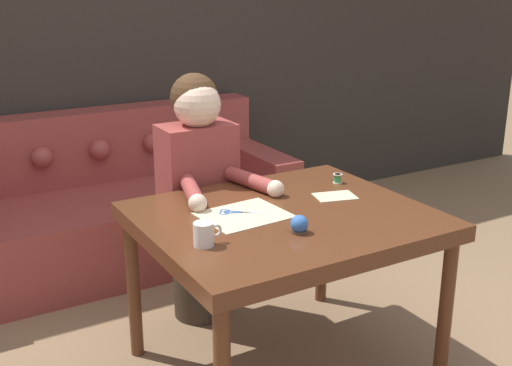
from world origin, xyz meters
The scene contains 10 objects.
wall_back centered at (0.00, 2.03, 1.30)m, with size 8.00×0.06×2.60m.
dining_table centered at (0.15, 0.03, 0.67)m, with size 1.18×1.00×0.75m.
couch centered at (-0.12, 1.58, 0.31)m, with size 2.16×0.91×0.89m.
person centered at (0.04, 0.65, 0.66)m, with size 0.47×0.61×1.26m.
pattern_paper_main centered at (-0.01, 0.09, 0.75)m, with size 0.36×0.31×0.00m.
pattern_paper_offcut centered at (0.46, 0.09, 0.75)m, with size 0.21×0.17×0.00m.
scissors centered at (-0.03, 0.13, 0.75)m, with size 0.21×0.17×0.01m.
mug centered at (-0.29, -0.11, 0.79)m, with size 0.11×0.08×0.09m.
thread_spool centered at (0.59, 0.25, 0.77)m, with size 0.04×0.04×0.05m.
pin_cushion centered at (0.08, -0.18, 0.78)m, with size 0.07×0.07×0.07m.
Camera 1 is at (-1.22, -2.09, 1.69)m, focal length 45.00 mm.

